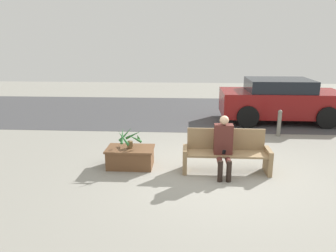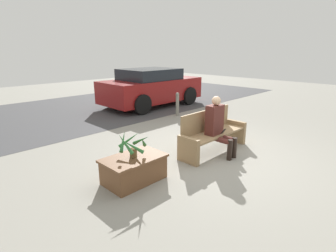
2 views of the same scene
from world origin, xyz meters
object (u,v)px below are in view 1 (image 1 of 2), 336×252
at_px(planter_box, 130,156).
at_px(bollard_post, 279,122).
at_px(bench, 226,152).
at_px(person_seated, 224,144).
at_px(potted_plant, 130,138).
at_px(parked_car, 280,100).

xyz_separation_m(planter_box, bollard_post, (3.89, 2.61, 0.17)).
distance_m(bench, person_seated, 0.32).
distance_m(person_seated, potted_plant, 2.02).
relative_size(bench, parked_car, 0.46).
height_order(planter_box, parked_car, parked_car).
bearing_deg(planter_box, parked_car, 45.47).
bearing_deg(bollard_post, bench, -123.86).
bearing_deg(parked_car, bollard_post, -104.74).
bearing_deg(parked_car, planter_box, -134.53).
distance_m(potted_plant, bollard_post, 4.69).
height_order(planter_box, potted_plant, potted_plant).
bearing_deg(parked_car, bench, -116.85).
height_order(parked_car, bollard_post, parked_car).
xyz_separation_m(person_seated, parked_car, (2.39, 4.74, 0.08)).
xyz_separation_m(planter_box, parked_car, (4.38, 4.45, 0.50)).
xyz_separation_m(potted_plant, parked_car, (4.38, 4.44, 0.07)).
distance_m(bench, parked_car, 5.11).
bearing_deg(parked_car, potted_plant, -134.60).
bearing_deg(planter_box, bollard_post, 33.84).
relative_size(planter_box, bollard_post, 1.32).
distance_m(bench, bollard_post, 3.27).
xyz_separation_m(person_seated, bollard_post, (1.90, 2.91, -0.25)).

